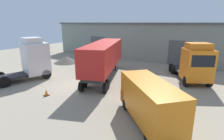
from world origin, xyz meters
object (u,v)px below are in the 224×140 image
object	(u,v)px
delivery_van_orange	(148,100)
gravel_pile	(66,59)
container_trailer_black	(104,56)
oil_drum	(137,92)
traffic_cone	(46,93)
tractor_unit_orange	(195,64)
tractor_unit_white	(32,60)

from	to	relation	value
delivery_van_orange	gravel_pile	xyz separation A→B (m)	(-16.58, 9.34, -0.92)
container_trailer_black	oil_drum	distance (m)	6.43
container_trailer_black	traffic_cone	world-z (taller)	container_trailer_black
tractor_unit_orange	container_trailer_black	bearing A→B (deg)	-98.31
oil_drum	traffic_cone	world-z (taller)	oil_drum
tractor_unit_orange	traffic_cone	world-z (taller)	tractor_unit_orange
gravel_pile	traffic_cone	xyz separation A→B (m)	(7.84, -10.01, -0.25)
tractor_unit_white	tractor_unit_orange	world-z (taller)	tractor_unit_white
tractor_unit_white	traffic_cone	size ratio (longest dim) A/B	11.86
container_trailer_black	tractor_unit_white	bearing A→B (deg)	102.49
tractor_unit_white	traffic_cone	xyz separation A→B (m)	(5.18, -2.46, -1.87)
gravel_pile	oil_drum	bearing A→B (deg)	-23.21
tractor_unit_orange	delivery_van_orange	size ratio (longest dim) A/B	1.28
gravel_pile	oil_drum	size ratio (longest dim) A/B	4.27
tractor_unit_white	tractor_unit_orange	size ratio (longest dim) A/B	0.96
delivery_van_orange	traffic_cone	size ratio (longest dim) A/B	9.69
tractor_unit_orange	traffic_cone	xyz separation A→B (m)	(-10.22, -10.01, -1.69)
delivery_van_orange	oil_drum	world-z (taller)	delivery_van_orange
delivery_van_orange	gravel_pile	distance (m)	19.05
tractor_unit_white	container_trailer_black	size ratio (longest dim) A/B	0.61
gravel_pile	container_trailer_black	bearing A→B (deg)	-19.36
tractor_unit_white	traffic_cone	world-z (taller)	tractor_unit_white
gravel_pile	traffic_cone	world-z (taller)	gravel_pile
tractor_unit_orange	gravel_pile	size ratio (longest dim) A/B	1.81
tractor_unit_white	traffic_cone	bearing A→B (deg)	-97.61
tractor_unit_orange	gravel_pile	world-z (taller)	tractor_unit_orange
delivery_van_orange	gravel_pile	bearing A→B (deg)	15.77
container_trailer_black	gravel_pile	world-z (taller)	container_trailer_black
traffic_cone	tractor_unit_orange	bearing A→B (deg)	44.42
tractor_unit_white	gravel_pile	xyz separation A→B (m)	(-2.66, 7.55, -1.62)
container_trailer_black	traffic_cone	distance (m)	7.27
delivery_van_orange	oil_drum	xyz separation A→B (m)	(-2.06, 3.11, -0.99)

